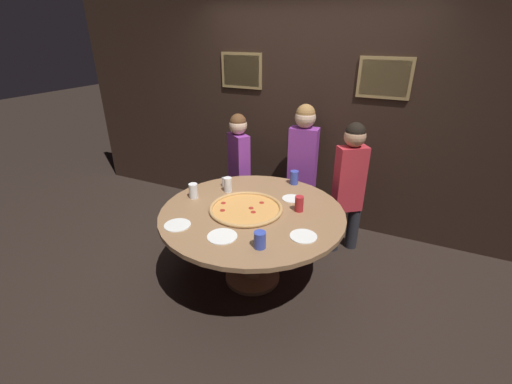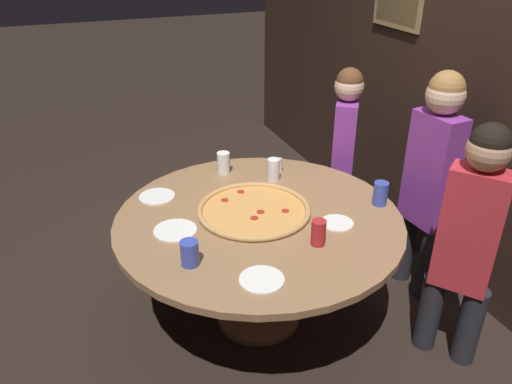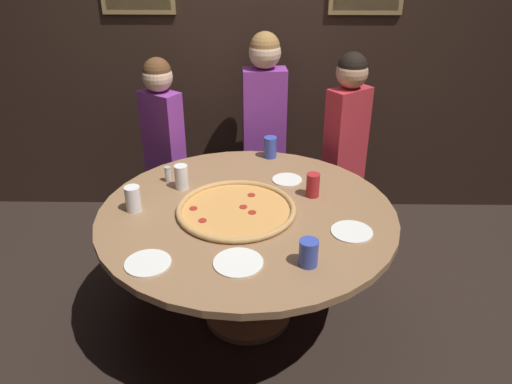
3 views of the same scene
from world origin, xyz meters
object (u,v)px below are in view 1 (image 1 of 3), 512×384
at_px(drink_cup_front_edge, 194,191).
at_px(diner_far_left, 349,182).
at_px(dining_table, 252,223).
at_px(drink_cup_near_left, 260,240).
at_px(white_plate_left_side, 303,236).
at_px(condiment_shaker, 224,182).
at_px(drink_cup_centre_back, 299,204).
at_px(white_plate_far_back, 292,199).
at_px(diner_side_left, 239,164).
at_px(white_plate_beside_cup, 177,225).
at_px(drink_cup_by_shaker, 294,178).
at_px(giant_pizza, 246,209).
at_px(white_plate_near_front, 222,236).
at_px(drink_cup_near_right, 228,185).
at_px(diner_far_right, 303,162).

xyz_separation_m(drink_cup_front_edge, diner_far_left, (1.28, 0.88, -0.02)).
xyz_separation_m(dining_table, drink_cup_near_left, (0.29, -0.48, 0.19)).
xyz_separation_m(white_plate_left_side, condiment_shaker, (-1.03, 0.55, 0.05)).
bearing_deg(drink_cup_near_left, dining_table, 121.62).
distance_m(drink_cup_centre_back, white_plate_far_back, 0.25).
distance_m(drink_cup_centre_back, diner_side_left, 1.24).
bearing_deg(white_plate_beside_cup, drink_cup_near_left, 0.47).
xyz_separation_m(drink_cup_centre_back, condiment_shaker, (-0.86, 0.17, -0.02)).
relative_size(drink_cup_by_shaker, white_plate_left_side, 0.67).
bearing_deg(drink_cup_by_shaker, dining_table, -100.68).
relative_size(diner_side_left, diner_far_left, 0.97).
distance_m(drink_cup_by_shaker, drink_cup_front_edge, 1.03).
bearing_deg(dining_table, drink_cup_centre_back, 25.51).
bearing_deg(dining_table, drink_cup_front_edge, 179.60).
bearing_deg(white_plate_left_side, giant_pizza, 161.52).
bearing_deg(drink_cup_front_edge, drink_cup_by_shaker, 43.39).
bearing_deg(diner_far_left, giant_pizza, 14.37).
relative_size(giant_pizza, white_plate_near_front, 2.79).
height_order(drink_cup_near_left, white_plate_near_front, drink_cup_near_left).
height_order(drink_cup_front_edge, diner_side_left, diner_side_left).
bearing_deg(drink_cup_near_right, diner_far_left, 30.66).
relative_size(drink_cup_front_edge, white_plate_left_side, 0.67).
relative_size(dining_table, drink_cup_near_left, 12.59).
bearing_deg(white_plate_left_side, drink_cup_front_edge, 169.69).
xyz_separation_m(dining_table, white_plate_near_front, (-0.03, -0.47, 0.13)).
xyz_separation_m(dining_table, diner_far_left, (0.66, 0.89, 0.18)).
height_order(white_plate_beside_cup, diner_far_right, diner_far_right).
distance_m(white_plate_far_back, diner_far_right, 0.75).
relative_size(dining_table, white_plate_beside_cup, 7.53).
bearing_deg(drink_cup_front_edge, diner_far_right, 57.12).
relative_size(dining_table, drink_cup_front_edge, 11.39).
relative_size(drink_cup_near_left, diner_side_left, 0.10).
bearing_deg(drink_cup_centre_back, giant_pizza, -156.89).
bearing_deg(white_plate_beside_cup, drink_cup_near_right, 86.10).
bearing_deg(white_plate_near_front, white_plate_beside_cup, -178.64).
bearing_deg(drink_cup_near_right, dining_table, -33.80).
distance_m(drink_cup_centre_back, drink_cup_near_right, 0.77).
xyz_separation_m(drink_cup_near_left, drink_cup_centre_back, (0.08, 0.65, 0.00)).
xyz_separation_m(dining_table, white_plate_beside_cup, (-0.44, -0.48, 0.13)).
height_order(white_plate_beside_cup, condiment_shaker, condiment_shaker).
bearing_deg(drink_cup_by_shaker, white_plate_far_back, -73.81).
bearing_deg(drink_cup_near_left, drink_cup_centre_back, 83.39).
distance_m(white_plate_left_side, diner_far_right, 1.38).
bearing_deg(white_plate_far_back, drink_cup_near_right, -170.12).
xyz_separation_m(drink_cup_centre_back, white_plate_beside_cup, (-0.81, -0.66, -0.07)).
bearing_deg(drink_cup_by_shaker, giant_pizza, -104.99).
xyz_separation_m(diner_far_right, diner_far_left, (0.57, -0.22, -0.05)).
bearing_deg(giant_pizza, drink_cup_front_edge, 178.92).
bearing_deg(dining_table, diner_far_left, 53.26).
bearing_deg(condiment_shaker, drink_cup_near_right, -41.46).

